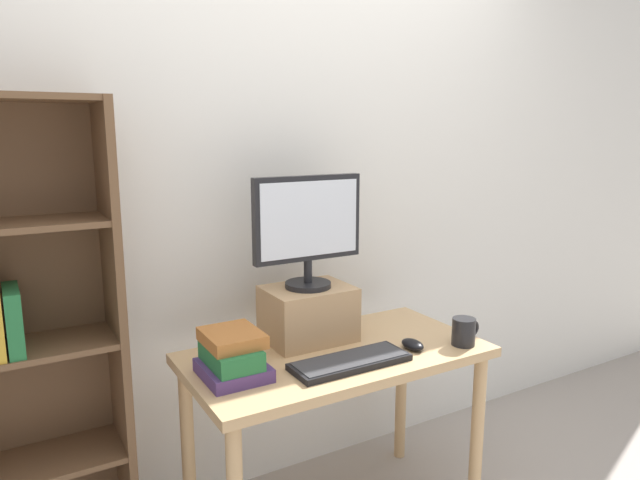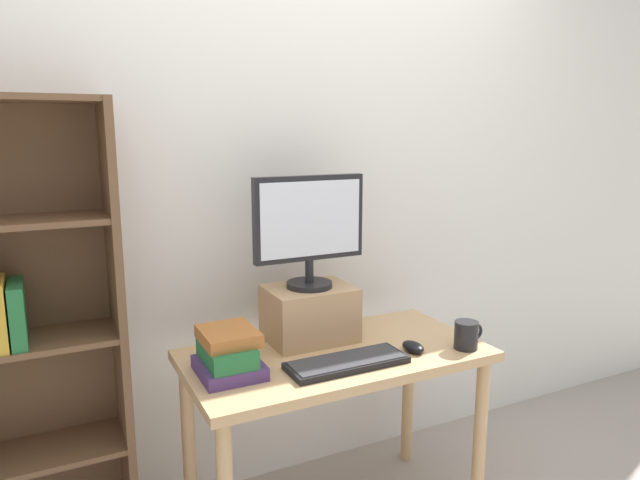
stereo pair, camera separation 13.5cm
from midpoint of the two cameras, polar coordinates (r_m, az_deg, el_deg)
name	(u,v)px [view 1 (the left image)]	position (r m, az deg, el deg)	size (l,w,h in m)	color
back_wall	(279,182)	(2.41, -5.73, 5.80)	(7.00, 0.08, 2.60)	silver
desk	(336,375)	(2.19, -0.20, -13.41)	(1.11, 0.58, 0.71)	tan
bookshelf_unit	(8,347)	(2.14, -30.34, -9.22)	(0.65, 0.28, 1.62)	brown
riser_box	(308,314)	(2.22, -2.95, -7.37)	(0.33, 0.25, 0.21)	tan
computer_monitor	(308,226)	(2.14, -3.02, 1.42)	(0.44, 0.18, 0.43)	black
keyboard	(350,362)	(2.02, 1.10, -12.09)	(0.43, 0.16, 0.02)	black
computer_mouse	(413,345)	(2.17, 7.47, -10.35)	(0.06, 0.10, 0.04)	black
book_stack	(232,356)	(1.95, -10.79, -11.33)	(0.20, 0.23, 0.15)	#4C336B
coffee_mug	(464,331)	(2.24, 12.53, -8.94)	(0.12, 0.09, 0.10)	black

